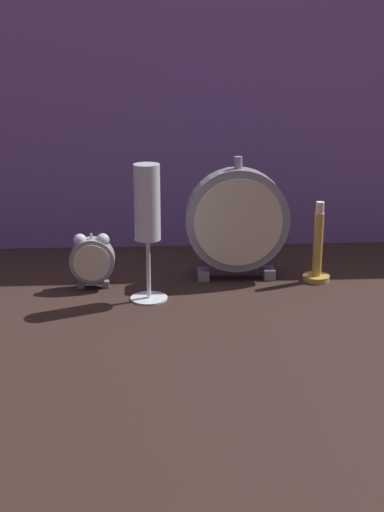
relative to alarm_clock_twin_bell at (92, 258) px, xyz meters
name	(u,v)px	position (x,y,z in m)	size (l,w,h in m)	color
ground_plane	(195,303)	(0.17, -0.08, -0.05)	(4.00, 4.00, 0.00)	black
fabric_backdrop_drape	(184,65)	(0.17, 0.25, 0.31)	(1.78, 0.01, 0.72)	#8460A8
alarm_clock_twin_bell	(92,258)	(0.00, 0.00, 0.00)	(0.08, 0.03, 0.10)	gray
mantel_clock_silver	(237,221)	(0.25, 0.03, 0.05)	(0.18, 0.04, 0.22)	gray
champagne_flute	(147,214)	(0.10, -0.06, 0.09)	(0.06, 0.06, 0.22)	silver
brass_candlestick	(317,255)	(0.39, 0.01, -0.01)	(0.05, 0.05, 0.14)	gold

